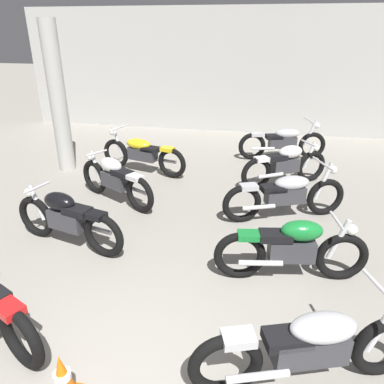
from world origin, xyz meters
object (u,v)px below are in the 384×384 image
(support_pillar, at_px, (58,99))
(motorcycle_right_row_1, at_px, (292,248))
(traffic_cone, at_px, (63,380))
(motorcycle_left_row_1, at_px, (67,218))
(motorcycle_right_row_0, at_px, (311,346))
(motorcycle_right_row_2, at_px, (286,194))
(motorcycle_right_row_4, at_px, (283,141))
(motorcycle_right_row_3, at_px, (286,164))
(motorcycle_left_row_2, at_px, (115,179))
(motorcycle_left_row_3, at_px, (142,153))

(support_pillar, distance_m, motorcycle_right_row_1, 5.97)
(motorcycle_right_row_1, relative_size, traffic_cone, 3.63)
(support_pillar, bearing_deg, motorcycle_left_row_1, -60.58)
(motorcycle_right_row_0, height_order, motorcycle_right_row_2, same)
(motorcycle_left_row_1, distance_m, motorcycle_right_row_4, 5.72)
(motorcycle_left_row_1, height_order, traffic_cone, motorcycle_left_row_1)
(support_pillar, bearing_deg, motorcycle_right_row_4, 19.30)
(motorcycle_right_row_2, relative_size, motorcycle_right_row_3, 1.18)
(support_pillar, distance_m, motorcycle_left_row_1, 3.66)
(motorcycle_right_row_1, bearing_deg, motorcycle_right_row_0, -86.58)
(motorcycle_left_row_2, height_order, motorcycle_right_row_1, same)
(motorcycle_left_row_2, distance_m, traffic_cone, 4.10)
(motorcycle_left_row_2, distance_m, motorcycle_right_row_0, 4.61)
(traffic_cone, bearing_deg, support_pillar, 118.68)
(motorcycle_left_row_2, relative_size, motorcycle_right_row_4, 0.84)
(motorcycle_left_row_1, relative_size, motorcycle_right_row_1, 0.99)
(motorcycle_right_row_0, height_order, motorcycle_right_row_1, motorcycle_right_row_0)
(motorcycle_left_row_1, height_order, motorcycle_right_row_0, motorcycle_right_row_0)
(support_pillar, relative_size, motorcycle_right_row_2, 1.56)
(support_pillar, xyz_separation_m, motorcycle_right_row_1, (4.92, -3.19, -1.14))
(support_pillar, height_order, motorcycle_left_row_3, support_pillar)
(support_pillar, relative_size, traffic_cone, 5.93)
(support_pillar, xyz_separation_m, motorcycle_left_row_3, (1.80, 0.14, -1.15))
(motorcycle_right_row_0, relative_size, traffic_cone, 3.86)
(motorcycle_left_row_2, xyz_separation_m, traffic_cone, (1.13, -3.93, -0.20))
(motorcycle_right_row_0, relative_size, motorcycle_right_row_4, 0.98)
(motorcycle_left_row_3, xyz_separation_m, motorcycle_right_row_0, (3.22, -4.91, 0.00))
(motorcycle_left_row_2, height_order, motorcycle_right_row_4, motorcycle_right_row_4)
(motorcycle_right_row_2, bearing_deg, traffic_cone, -116.51)
(motorcycle_left_row_2, height_order, motorcycle_right_row_3, same)
(motorcycle_right_row_3, bearing_deg, motorcycle_left_row_3, 177.46)
(motorcycle_right_row_0, bearing_deg, motorcycle_left_row_3, 123.24)
(motorcycle_left_row_2, bearing_deg, motorcycle_right_row_0, -46.02)
(motorcycle_right_row_3, height_order, motorcycle_right_row_4, motorcycle_right_row_4)
(motorcycle_left_row_2, distance_m, motorcycle_left_row_3, 1.59)
(support_pillar, distance_m, motorcycle_left_row_3, 2.14)
(motorcycle_right_row_0, distance_m, motorcycle_right_row_3, 4.77)
(motorcycle_right_row_4, bearing_deg, motorcycle_right_row_3, -89.51)
(support_pillar, xyz_separation_m, motorcycle_left_row_2, (1.81, -1.45, -1.14))
(motorcycle_left_row_3, bearing_deg, motorcycle_right_row_1, -46.88)
(motorcycle_left_row_1, relative_size, motorcycle_right_row_0, 0.93)
(traffic_cone, bearing_deg, motorcycle_left_row_3, 101.73)
(motorcycle_left_row_3, height_order, traffic_cone, motorcycle_left_row_3)
(motorcycle_right_row_4, bearing_deg, motorcycle_left_row_2, -134.34)
(motorcycle_left_row_1, xyz_separation_m, motorcycle_right_row_0, (3.30, -1.73, -0.01))
(motorcycle_left_row_1, height_order, motorcycle_left_row_2, same)
(motorcycle_left_row_2, relative_size, motorcycle_right_row_2, 0.87)
(motorcycle_right_row_4, bearing_deg, motorcycle_right_row_0, -89.02)
(motorcycle_left_row_3, bearing_deg, motorcycle_left_row_1, -91.58)
(motorcycle_right_row_0, xyz_separation_m, motorcycle_right_row_2, (-0.13, 3.27, 0.00))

